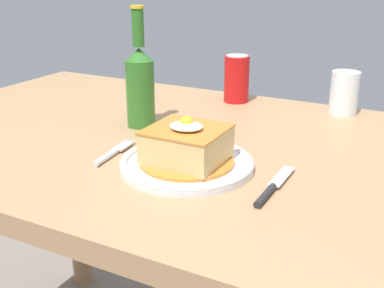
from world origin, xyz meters
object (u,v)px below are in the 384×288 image
Objects in this scene: beer_bottle_green at (140,83)px; knife at (270,190)px; soda_can at (237,79)px; main_plate at (187,163)px; fork at (112,153)px; drinking_glass at (344,96)px.

knife is at bearing -27.54° from beer_bottle_green.
knife is 0.56m from soda_can.
main_plate is 1.71× the size of fork.
main_plate is 0.16m from fork.
soda_can reaches higher than main_plate.
drinking_glass is (0.18, 0.48, 0.04)m from main_plate.
fork is at bearing -173.86° from main_plate.
knife is at bearing -61.40° from soda_can.
drinking_glass is at bearing 38.73° from beer_bottle_green.
soda_can is (-0.27, 0.49, 0.06)m from knife.
drinking_glass is (0.01, 0.51, 0.04)m from knife.
beer_bottle_green is (-0.05, 0.19, 0.09)m from fork.
main_plate is at bearing -77.92° from soda_can.
knife is (0.32, -0.01, 0.00)m from fork.
drinking_glass is (0.33, 0.50, 0.04)m from fork.
fork is (-0.16, -0.02, -0.00)m from main_plate.
main_plate is 2.31× the size of drinking_glass.
fork is 0.53× the size of beer_bottle_green.
drinking_glass reaches higher than knife.
soda_can is 1.18× the size of drinking_glass.
main_plate is at bearing -110.37° from drinking_glass.
beer_bottle_green is at bearing -110.55° from soda_can.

